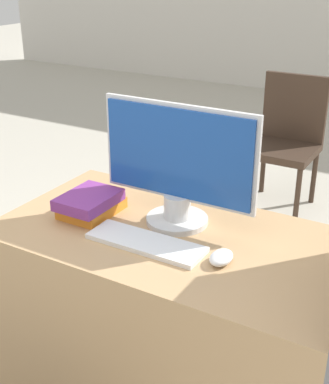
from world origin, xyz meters
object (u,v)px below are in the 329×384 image
(monitor, at_px, (178,166))
(keyboard, at_px, (146,243))
(book_stack, at_px, (90,204))
(far_chair, at_px, (287,136))
(mouse, at_px, (221,257))

(monitor, height_order, keyboard, monitor)
(monitor, bearing_deg, book_stack, -161.59)
(keyboard, bearing_deg, far_chair, 95.80)
(monitor, height_order, far_chair, monitor)
(keyboard, relative_size, far_chair, 0.44)
(monitor, distance_m, mouse, 0.36)
(far_chair, bearing_deg, keyboard, -24.29)
(keyboard, xyz_separation_m, far_chair, (-0.22, 2.17, -0.28))
(far_chair, bearing_deg, book_stack, -32.13)
(monitor, xyz_separation_m, keyboard, (-0.01, -0.19, -0.21))
(mouse, bearing_deg, far_chair, 102.56)
(book_stack, bearing_deg, monitor, 18.41)
(keyboard, bearing_deg, book_stack, 162.63)
(far_chair, bearing_deg, monitor, -23.45)
(monitor, relative_size, keyboard, 1.43)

